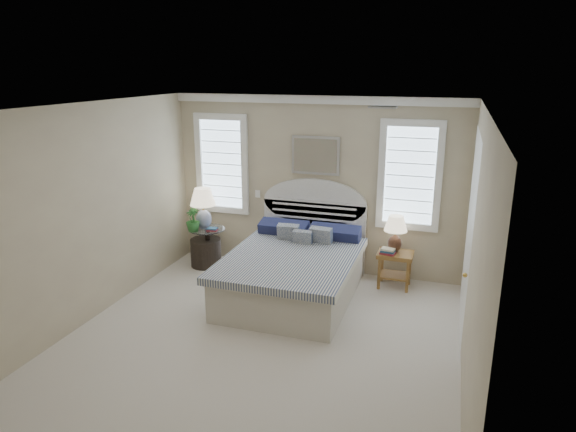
# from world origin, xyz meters

# --- Properties ---
(floor) EXTENTS (4.50, 5.00, 0.01)m
(floor) POSITION_xyz_m (0.00, 0.00, 0.00)
(floor) COLOR beige
(floor) RESTS_ON ground
(ceiling) EXTENTS (4.50, 5.00, 0.01)m
(ceiling) POSITION_xyz_m (0.00, 0.00, 2.70)
(ceiling) COLOR white
(ceiling) RESTS_ON wall_back
(wall_back) EXTENTS (4.50, 0.02, 2.70)m
(wall_back) POSITION_xyz_m (0.00, 2.50, 1.35)
(wall_back) COLOR tan
(wall_back) RESTS_ON floor
(wall_left) EXTENTS (0.02, 5.00, 2.70)m
(wall_left) POSITION_xyz_m (-2.25, 0.00, 1.35)
(wall_left) COLOR tan
(wall_left) RESTS_ON floor
(wall_right) EXTENTS (0.02, 5.00, 2.70)m
(wall_right) POSITION_xyz_m (2.25, 0.00, 1.35)
(wall_right) COLOR tan
(wall_right) RESTS_ON floor
(crown_molding) EXTENTS (4.50, 0.08, 0.12)m
(crown_molding) POSITION_xyz_m (0.00, 2.46, 2.64)
(crown_molding) COLOR white
(crown_molding) RESTS_ON wall_back
(hvac_vent) EXTENTS (0.30, 0.20, 0.02)m
(hvac_vent) POSITION_xyz_m (1.20, 0.80, 2.68)
(hvac_vent) COLOR #B2B2B2
(hvac_vent) RESTS_ON ceiling
(switch_plate) EXTENTS (0.08, 0.01, 0.12)m
(switch_plate) POSITION_xyz_m (-0.95, 2.48, 1.15)
(switch_plate) COLOR white
(switch_plate) RESTS_ON wall_back
(window_left) EXTENTS (0.90, 0.06, 1.60)m
(window_left) POSITION_xyz_m (-1.55, 2.48, 1.60)
(window_left) COLOR silver
(window_left) RESTS_ON wall_back
(window_right) EXTENTS (0.90, 0.06, 1.60)m
(window_right) POSITION_xyz_m (1.40, 2.48, 1.60)
(window_right) COLOR silver
(window_right) RESTS_ON wall_back
(painting) EXTENTS (0.74, 0.04, 0.58)m
(painting) POSITION_xyz_m (0.00, 2.46, 1.82)
(painting) COLOR silver
(painting) RESTS_ON wall_back
(closet_door) EXTENTS (0.02, 1.80, 2.40)m
(closet_door) POSITION_xyz_m (2.23, 1.20, 1.20)
(closet_door) COLOR white
(closet_door) RESTS_ON floor
(bed) EXTENTS (1.72, 2.28, 1.47)m
(bed) POSITION_xyz_m (0.00, 1.46, 0.39)
(bed) COLOR beige
(bed) RESTS_ON floor
(side_table_left) EXTENTS (0.56, 0.56, 0.63)m
(side_table_left) POSITION_xyz_m (-1.65, 2.05, 0.39)
(side_table_left) COLOR black
(side_table_left) RESTS_ON floor
(nightstand_right) EXTENTS (0.50, 0.40, 0.53)m
(nightstand_right) POSITION_xyz_m (1.30, 2.15, 0.39)
(nightstand_right) COLOR olive
(nightstand_right) RESTS_ON floor
(floor_pot) EXTENTS (0.64, 0.64, 0.44)m
(floor_pot) POSITION_xyz_m (-1.69, 2.06, 0.22)
(floor_pot) COLOR black
(floor_pot) RESTS_ON floor
(lamp_left) EXTENTS (0.45, 0.45, 0.66)m
(lamp_left) POSITION_xyz_m (-1.71, 2.06, 1.03)
(lamp_left) COLOR silver
(lamp_left) RESTS_ON side_table_left
(lamp_right) EXTENTS (0.40, 0.40, 0.54)m
(lamp_right) POSITION_xyz_m (1.27, 2.20, 0.86)
(lamp_right) COLOR black
(lamp_right) RESTS_ON nightstand_right
(potted_plant) EXTENTS (0.25, 0.25, 0.37)m
(potted_plant) POSITION_xyz_m (-1.79, 1.86, 0.82)
(potted_plant) COLOR #2E6B2A
(potted_plant) RESTS_ON side_table_left
(books_left) EXTENTS (0.18, 0.14, 0.04)m
(books_left) POSITION_xyz_m (-1.53, 1.98, 0.65)
(books_left) COLOR maroon
(books_left) RESTS_ON side_table_left
(books_right) EXTENTS (0.23, 0.18, 0.08)m
(books_right) POSITION_xyz_m (1.20, 2.06, 0.57)
(books_right) COLOR maroon
(books_right) RESTS_ON nightstand_right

